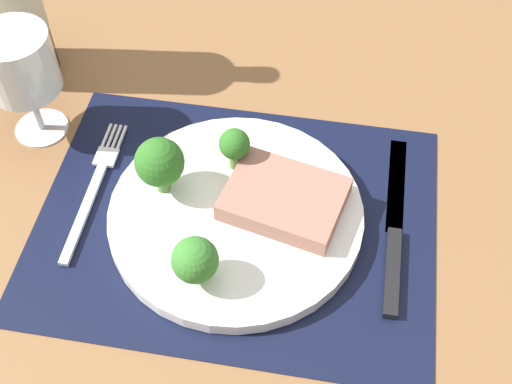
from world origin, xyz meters
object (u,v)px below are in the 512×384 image
(plate, at_px, (236,215))
(knife, at_px, (394,235))
(wine_glass, at_px, (20,68))
(fork, at_px, (94,187))
(steak, at_px, (284,199))

(plate, height_order, knife, plate)
(plate, xyz_separation_m, wine_glass, (-0.25, 0.09, 0.08))
(fork, relative_size, wine_glass, 1.41)
(fork, bearing_deg, plate, -6.58)
(steak, bearing_deg, wine_glass, 165.37)
(plate, distance_m, fork, 0.16)
(steak, height_order, wine_glass, wine_glass)
(plate, relative_size, steak, 2.23)
(plate, bearing_deg, knife, 1.85)
(steak, distance_m, fork, 0.21)
(plate, xyz_separation_m, fork, (-0.16, 0.01, -0.01))
(plate, xyz_separation_m, knife, (0.16, 0.01, -0.00))
(knife, bearing_deg, wine_glass, 168.72)
(plate, height_order, wine_glass, wine_glass)
(fork, xyz_separation_m, wine_glass, (-0.09, 0.08, 0.09))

